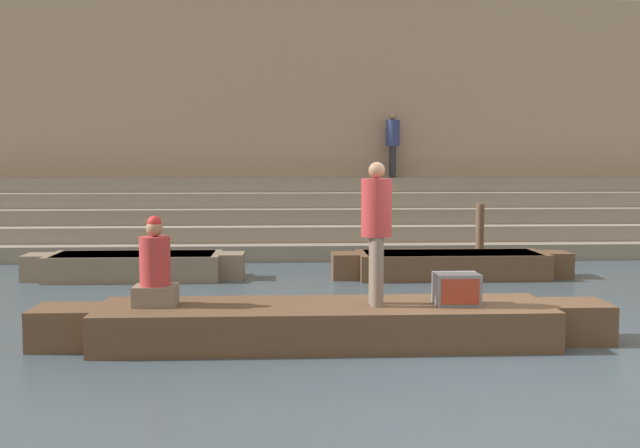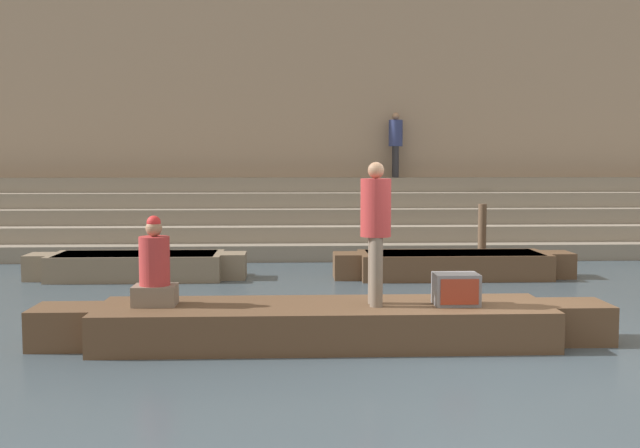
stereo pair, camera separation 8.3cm
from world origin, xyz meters
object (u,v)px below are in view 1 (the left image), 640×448
Objects in this scene: rowboat_main at (325,323)px; person_standing at (376,223)px; mooring_post at (480,237)px; tv_set at (457,289)px; person_rowing at (155,270)px; moored_boat_distant at (135,266)px; moored_boat_shore at (451,264)px; person_on_steps at (393,140)px.

person_standing reaches higher than rowboat_main.
rowboat_main is 7.11m from mooring_post.
tv_set is at bearing -107.38° from mooring_post.
mooring_post is (3.57, 6.13, 0.43)m from rowboat_main.
rowboat_main is at bearing 178.23° from person_standing.
mooring_post is at bearing 58.72° from person_rowing.
mooring_post is at bearing 10.14° from moored_boat_distant.
rowboat_main is 13.07× the size of tv_set.
moored_boat_distant is at bearing 125.81° from rowboat_main.
person_standing is 0.38× the size of moored_boat_shore.
person_standing is at bearing -115.45° from mooring_post.
person_on_steps is at bearing 77.99° from person_rowing.
moored_boat_distant is at bearing -29.43° from person_on_steps.
person_standing is at bearing 10.76° from person_on_steps.
rowboat_main is at bearing -54.46° from moored_boat_distant.
person_standing is at bearing -1.75° from rowboat_main.
mooring_post is at bearing 63.18° from rowboat_main.
person_rowing is 0.27× the size of moored_boat_distant.
tv_set is at bearing 9.39° from person_rowing.
tv_set reaches higher than moored_boat_shore.
person_rowing is 0.80× the size of mooring_post.
person_rowing is at bearing -129.46° from moored_boat_shore.
mooring_post is at bearing 67.95° from person_standing.
person_standing is 6.90m from mooring_post.
tv_set is 5.39m from moored_boat_shore.
moored_boat_shore is 1.11× the size of moored_boat_distant.
person_on_steps is at bearing 83.92° from person_standing.
moored_boat_distant is at bearing -177.11° from moored_boat_shore.
person_rowing is at bearing 178.90° from tv_set.
rowboat_main is 5.85m from moored_boat_shore.
moored_boat_shore is at bearing 2.02° from moored_boat_distant.
person_on_steps is at bearing 107.46° from mooring_post.
person_rowing is at bearing -178.13° from rowboat_main.
moored_boat_distant is (-4.98, 5.37, -0.43)m from tv_set.
moored_boat_distant is 6.99m from mooring_post.
person_rowing is 0.24× the size of moored_boat_shore.
rowboat_main and moored_boat_distant have the same top height.
person_on_steps is at bearing 43.47° from moored_boat_distant.
tv_set is 10.43m from person_on_steps.
rowboat_main is 1.53× the size of moored_boat_shore.
rowboat_main is 5.16× the size of mooring_post.
person_standing reaches higher than mooring_post.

